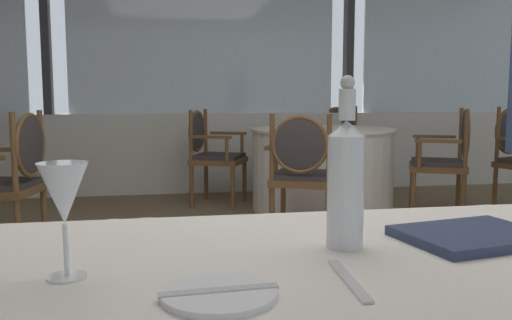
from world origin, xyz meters
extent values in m
cube|color=silver|center=(0.00, 3.64, 0.42)|extent=(10.13, 0.12, 0.85)
cube|color=silver|center=(0.00, 3.66, 1.72)|extent=(2.79, 0.02, 1.75)
cube|color=#333338|center=(-1.59, 3.64, 1.72)|extent=(0.08, 0.14, 1.75)
cube|color=silver|center=(3.18, 3.66, 1.72)|extent=(2.79, 0.02, 1.75)
cube|color=#333338|center=(1.59, 3.64, 1.72)|extent=(0.08, 0.14, 1.75)
cube|color=white|center=(-0.22, -1.30, 0.74)|extent=(1.36, 0.85, 0.02)
cylinder|color=white|center=(-0.41, -1.43, 0.75)|extent=(0.17, 0.17, 0.01)
cube|color=silver|center=(-0.41, -1.43, 0.76)|extent=(0.18, 0.03, 0.00)
cube|color=silver|center=(-0.19, -1.40, 0.75)|extent=(0.03, 0.20, 0.00)
cylinder|color=white|center=(-0.13, -1.21, 0.86)|extent=(0.07, 0.07, 0.22)
cone|color=white|center=(-0.13, -1.21, 0.98)|extent=(0.07, 0.07, 0.03)
cylinder|color=white|center=(-0.13, -1.21, 1.03)|extent=(0.03, 0.03, 0.06)
sphere|color=silver|center=(-0.13, -1.21, 1.07)|extent=(0.03, 0.03, 0.03)
cylinder|color=white|center=(-0.64, -1.30, 0.75)|extent=(0.06, 0.06, 0.00)
cylinder|color=white|center=(-0.64, -1.30, 0.79)|extent=(0.01, 0.01, 0.09)
cone|color=white|center=(-0.64, -1.30, 0.89)|extent=(0.08, 0.08, 0.10)
cube|color=#2D3856|center=(0.14, -1.21, 0.76)|extent=(0.32, 0.26, 0.02)
cube|color=brown|center=(-1.53, 1.60, 0.42)|extent=(0.54, 0.54, 0.05)
cube|color=#383333|center=(-1.53, 1.60, 0.46)|extent=(0.50, 0.50, 0.04)
cylinder|color=brown|center=(-1.38, 1.36, 0.20)|extent=(0.04, 0.04, 0.39)
cylinder|color=brown|center=(-1.30, 1.75, 0.20)|extent=(0.04, 0.04, 0.39)
cylinder|color=brown|center=(-1.38, 1.36, 0.69)|extent=(0.04, 0.04, 0.50)
cylinder|color=brown|center=(-1.30, 1.75, 0.69)|extent=(0.04, 0.04, 0.50)
ellipsoid|color=#383333|center=(-1.32, 1.55, 0.72)|extent=(0.13, 0.39, 0.42)
torus|color=brown|center=(-1.32, 1.55, 0.72)|extent=(0.12, 0.43, 0.43)
cube|color=brown|center=(-1.50, 1.85, 0.66)|extent=(0.37, 0.11, 0.03)
cylinder|color=white|center=(0.97, 2.53, 0.74)|extent=(1.31, 1.31, 0.02)
cylinder|color=white|center=(0.97, 2.53, 0.36)|extent=(1.27, 1.27, 0.73)
cube|color=brown|center=(0.55, 1.62, 0.42)|extent=(0.61, 0.61, 0.05)
cube|color=#383333|center=(0.55, 1.62, 0.46)|extent=(0.56, 0.56, 0.04)
cylinder|color=brown|center=(0.46, 1.89, 0.20)|extent=(0.04, 0.04, 0.40)
cylinder|color=brown|center=(0.82, 1.72, 0.20)|extent=(0.04, 0.04, 0.40)
cylinder|color=brown|center=(0.29, 1.52, 0.20)|extent=(0.04, 0.04, 0.40)
cylinder|color=brown|center=(0.65, 1.36, 0.20)|extent=(0.04, 0.04, 0.40)
cylinder|color=brown|center=(0.29, 1.52, 0.68)|extent=(0.04, 0.04, 0.47)
cylinder|color=brown|center=(0.65, 1.36, 0.68)|extent=(0.04, 0.04, 0.47)
ellipsoid|color=#383333|center=(0.46, 1.43, 0.70)|extent=(0.38, 0.21, 0.39)
torus|color=brown|center=(0.46, 1.43, 0.70)|extent=(0.38, 0.20, 0.41)
cube|color=brown|center=(0.33, 1.74, 0.67)|extent=(0.19, 0.35, 0.03)
cylinder|color=brown|center=(0.39, 1.87, 0.56)|extent=(0.03, 0.03, 0.22)
cube|color=brown|center=(0.79, 1.54, 0.67)|extent=(0.19, 0.35, 0.03)
cylinder|color=brown|center=(0.85, 1.66, 0.56)|extent=(0.03, 0.03, 0.22)
cube|color=brown|center=(1.87, 2.11, 0.43)|extent=(0.61, 0.61, 0.05)
cube|color=#383333|center=(1.87, 2.11, 0.47)|extent=(0.56, 0.56, 0.04)
cylinder|color=brown|center=(1.60, 2.01, 0.20)|extent=(0.04, 0.04, 0.40)
cylinder|color=brown|center=(1.77, 2.38, 0.20)|extent=(0.04, 0.04, 0.40)
cylinder|color=brown|center=(1.97, 1.85, 0.20)|extent=(0.04, 0.04, 0.40)
cylinder|color=brown|center=(2.13, 2.21, 0.20)|extent=(0.04, 0.04, 0.40)
cylinder|color=brown|center=(1.97, 1.85, 0.69)|extent=(0.04, 0.04, 0.48)
cylinder|color=brown|center=(2.13, 2.21, 0.69)|extent=(0.04, 0.04, 0.48)
ellipsoid|color=#383333|center=(2.07, 2.02, 0.72)|extent=(0.21, 0.38, 0.40)
torus|color=brown|center=(2.07, 2.02, 0.72)|extent=(0.20, 0.39, 0.42)
cube|color=brown|center=(1.75, 1.89, 0.67)|extent=(0.35, 0.19, 0.03)
cylinder|color=brown|center=(1.62, 1.95, 0.56)|extent=(0.03, 0.03, 0.22)
cube|color=brown|center=(1.96, 2.35, 0.67)|extent=(0.35, 0.19, 0.03)
cylinder|color=brown|center=(1.83, 2.41, 0.56)|extent=(0.03, 0.03, 0.22)
cube|color=brown|center=(1.38, 3.43, 0.43)|extent=(0.61, 0.61, 0.05)
cube|color=#383333|center=(1.38, 3.43, 0.48)|extent=(0.56, 0.56, 0.04)
cylinder|color=brown|center=(1.48, 3.16, 0.20)|extent=(0.04, 0.04, 0.41)
cylinder|color=brown|center=(1.11, 3.33, 0.20)|extent=(0.04, 0.04, 0.41)
cylinder|color=brown|center=(1.64, 3.53, 0.20)|extent=(0.04, 0.04, 0.41)
cylinder|color=brown|center=(1.28, 3.69, 0.20)|extent=(0.04, 0.04, 0.41)
cylinder|color=brown|center=(1.64, 3.53, 0.69)|extent=(0.04, 0.04, 0.47)
cylinder|color=brown|center=(1.28, 3.69, 0.69)|extent=(0.04, 0.04, 0.47)
ellipsoid|color=#383333|center=(1.47, 3.62, 0.71)|extent=(0.38, 0.21, 0.39)
torus|color=brown|center=(1.47, 3.62, 0.71)|extent=(0.38, 0.20, 0.40)
cube|color=brown|center=(1.60, 3.31, 0.68)|extent=(0.19, 0.35, 0.03)
cylinder|color=brown|center=(1.54, 3.18, 0.57)|extent=(0.03, 0.03, 0.22)
cube|color=brown|center=(1.14, 3.51, 0.68)|extent=(0.19, 0.35, 0.03)
cylinder|color=brown|center=(1.08, 3.39, 0.57)|extent=(0.03, 0.03, 0.22)
cube|color=brown|center=(0.06, 2.94, 0.42)|extent=(0.61, 0.61, 0.05)
cube|color=#383333|center=(0.06, 2.94, 0.47)|extent=(0.56, 0.56, 0.04)
cylinder|color=brown|center=(0.33, 3.04, 0.20)|extent=(0.04, 0.04, 0.40)
cylinder|color=brown|center=(0.16, 2.67, 0.20)|extent=(0.04, 0.04, 0.40)
cylinder|color=brown|center=(-0.04, 3.20, 0.20)|extent=(0.04, 0.04, 0.40)
cylinder|color=brown|center=(-0.20, 2.84, 0.20)|extent=(0.04, 0.04, 0.40)
cylinder|color=brown|center=(-0.04, 3.20, 0.68)|extent=(0.04, 0.04, 0.46)
cylinder|color=brown|center=(-0.20, 2.84, 0.68)|extent=(0.04, 0.04, 0.46)
ellipsoid|color=#383333|center=(-0.13, 3.03, 0.70)|extent=(0.21, 0.38, 0.39)
torus|color=brown|center=(-0.13, 3.03, 0.70)|extent=(0.20, 0.38, 0.40)
cube|color=brown|center=(0.19, 3.16, 0.67)|extent=(0.35, 0.19, 0.03)
cylinder|color=brown|center=(0.31, 3.10, 0.56)|extent=(0.03, 0.03, 0.22)
cube|color=brown|center=(-0.02, 2.70, 0.67)|extent=(0.35, 0.19, 0.03)
cylinder|color=brown|center=(0.11, 2.64, 0.56)|extent=(0.03, 0.03, 0.22)
cylinder|color=brown|center=(2.52, 2.25, 0.20)|extent=(0.04, 0.04, 0.39)
cylinder|color=brown|center=(2.52, 2.25, 0.69)|extent=(0.04, 0.04, 0.50)
ellipsoid|color=#383333|center=(2.70, 2.33, 0.72)|extent=(0.38, 0.18, 0.42)
torus|color=brown|center=(2.70, 2.33, 0.72)|extent=(0.42, 0.18, 0.43)
camera|label=1|loc=(-0.49, -2.21, 1.04)|focal=38.36mm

